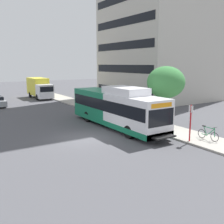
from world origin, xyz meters
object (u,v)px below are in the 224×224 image
at_px(bus_stop_sign_pole, 190,120).
at_px(box_truck_background, 39,88).
at_px(bicycle_parked, 208,134).
at_px(street_tree_near_stop, 166,82).
at_px(transit_bus, 116,108).

height_order(bus_stop_sign_pole, box_truck_background, box_truck_background).
xyz_separation_m(bicycle_parked, box_truck_background, (-2.89, 30.19, 1.18)).
bearing_deg(street_tree_near_stop, box_truck_background, 98.50).
height_order(bicycle_parked, street_tree_near_stop, street_tree_near_stop).
bearing_deg(bus_stop_sign_pole, transit_bus, 104.98).
bearing_deg(transit_bus, box_truck_background, 89.28).
relative_size(transit_bus, bus_stop_sign_pole, 4.71).
height_order(bicycle_parked, box_truck_background, box_truck_background).
xyz_separation_m(street_tree_near_stop, box_truck_background, (-3.72, 24.87, -2.17)).
relative_size(bus_stop_sign_pole, bicycle_parked, 1.48).
bearing_deg(bicycle_parked, box_truck_background, 95.46).
relative_size(bus_stop_sign_pole, box_truck_background, 0.37).
bearing_deg(transit_bus, bicycle_parked, -66.30).
xyz_separation_m(transit_bus, bus_stop_sign_pole, (1.80, -6.74, -0.05)).
bearing_deg(street_tree_near_stop, bicycle_parked, -98.87).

